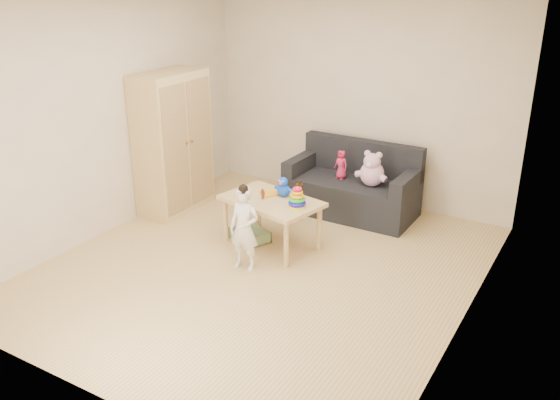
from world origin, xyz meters
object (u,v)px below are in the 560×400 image
Objects in this scene: wardrobe at (173,143)px; play_table at (271,223)px; toddler at (244,229)px; sofa at (351,197)px.

play_table is (1.58, -0.30, -0.58)m from wardrobe.
wardrobe reaches higher than toddler.
sofa is at bearing 26.46° from wardrobe.
wardrobe is at bearing 147.72° from toddler.
sofa is at bearing 73.91° from play_table.
toddler reaches higher than play_table.
wardrobe is at bearing -153.03° from sofa.
toddler is (0.03, -0.57, 0.15)m from play_table.
toddler reaches higher than sofa.
wardrobe is 1.71m from play_table.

